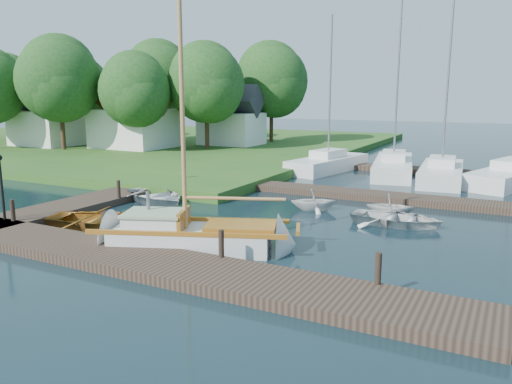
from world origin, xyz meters
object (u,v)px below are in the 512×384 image
at_px(marina_boat_1, 393,165).
at_px(tree_1, 59,79).
at_px(mooring_post_0, 13,210).
at_px(tree_7, 272,80).
at_px(marina_boat_3, 512,174).
at_px(house_b, 48,119).
at_px(mooring_post_1, 104,225).
at_px(tree_3, 207,83).
at_px(mooring_post_2, 221,243).
at_px(lamp_post, 1,178).
at_px(dinghy, 103,217).
at_px(tree_4, 159,79).
at_px(house_c, 232,121).
at_px(tree_2, 135,90).
at_px(house_a, 134,118).
at_px(mooring_post_3, 378,268).
at_px(tender_c, 397,216).
at_px(tree_6, 6,87).
at_px(tender_d, 391,204).
at_px(mooring_post_4, 119,189).
at_px(marina_boat_0, 328,162).
at_px(tree_5, 82,89).
at_px(tender_b, 314,198).
at_px(tender_a, 156,194).
at_px(marina_boat_2, 441,171).

distance_m(marina_boat_1, tree_1, 26.70).
height_order(mooring_post_0, tree_7, tree_7).
height_order(marina_boat_3, house_b, marina_boat_3).
xyz_separation_m(marina_boat_3, house_b, (-36.65, -0.08, 2.20)).
relative_size(mooring_post_1, tree_3, 0.09).
relative_size(mooring_post_2, lamp_post, 0.33).
distance_m(mooring_post_2, house_b, 35.15).
bearing_deg(dinghy, tree_4, 16.33).
bearing_deg(house_c, tree_3, -89.97).
xyz_separation_m(mooring_post_2, tree_7, (-13.50, 31.05, 5.50)).
distance_m(marina_boat_3, tree_2, 27.05).
distance_m(mooring_post_1, marina_boat_3, 22.36).
bearing_deg(tree_3, house_a, -161.15).
distance_m(mooring_post_3, marina_boat_1, 20.20).
bearing_deg(mooring_post_0, tree_3, 105.74).
bearing_deg(tender_c, tree_6, 71.44).
distance_m(tender_d, house_a, 27.52).
height_order(mooring_post_2, house_b, house_b).
xyz_separation_m(mooring_post_1, house_b, (-25.00, 19.00, 2.07)).
distance_m(marina_boat_1, marina_boat_3, 6.71).
bearing_deg(tree_4, tree_1, -101.31).
distance_m(mooring_post_4, tree_1, 21.52).
bearing_deg(tree_4, mooring_post_0, -61.81).
bearing_deg(tree_2, mooring_post_4, -51.95).
bearing_deg(mooring_post_4, marina_boat_0, 70.36).
xyz_separation_m(marina_boat_1, tree_5, (-31.97, 5.26, 4.85)).
distance_m(mooring_post_2, tender_b, 7.98).
distance_m(mooring_post_1, house_a, 27.11).
relative_size(tree_1, tree_2, 1.18).
height_order(mooring_post_4, tree_6, tree_6).
height_order(house_b, tree_6, tree_6).
distance_m(house_c, tree_3, 5.10).
relative_size(mooring_post_3, dinghy, 0.19).
bearing_deg(lamp_post, mooring_post_2, 0.00).
bearing_deg(tender_c, house_a, 61.13).
bearing_deg(mooring_post_0, mooring_post_4, 84.29).
distance_m(marina_boat_0, marina_boat_3, 10.67).
xyz_separation_m(marina_boat_0, tree_6, (-33.97, 2.11, 5.08)).
bearing_deg(tree_5, house_a, -22.05).
xyz_separation_m(lamp_post, tender_a, (2.25, 6.06, -1.46)).
distance_m(marina_boat_0, house_c, 14.57).
bearing_deg(mooring_post_2, marina_boat_2, 78.99).
distance_m(tree_3, tree_6, 22.09).
distance_m(tree_1, tree_5, 10.02).
relative_size(tender_a, house_b, 0.68).
bearing_deg(marina_boat_1, tree_1, 85.25).
bearing_deg(house_c, mooring_post_3, -53.47).
relative_size(mooring_post_2, house_c, 0.15).
xyz_separation_m(tender_a, tree_4, (-16.25, 20.99, 5.96)).
xyz_separation_m(tender_d, marina_boat_0, (-6.41, 10.45, 0.06)).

